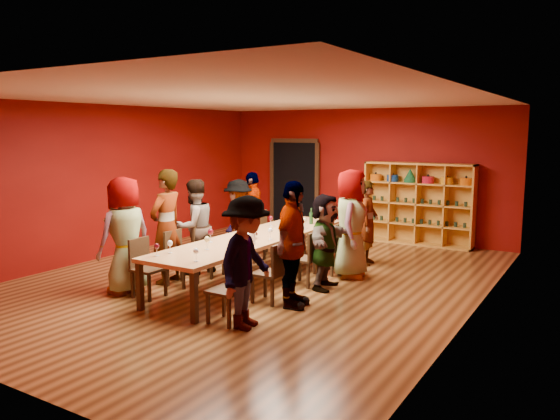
{
  "coord_description": "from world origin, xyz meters",
  "views": [
    {
      "loc": [
        5.01,
        -7.41,
        2.49
      ],
      "look_at": [
        0.2,
        0.43,
        1.15
      ],
      "focal_mm": 35.0,
      "sensor_mm": 36.0,
      "label": 1
    }
  ],
  "objects_px": {
    "chair_person_left_2": "(206,247)",
    "chair_person_right_0": "(231,287)",
    "chair_person_right_1": "(273,270)",
    "chair_person_right_3": "(332,246)",
    "person_right_1": "(293,245)",
    "person_right_0": "(247,263)",
    "shelving_unit": "(419,200)",
    "person_left_3": "(238,219)",
    "chair_person_right_4": "(355,237)",
    "person_left_0": "(125,235)",
    "spittoon_bowl": "(250,235)",
    "person_right_2": "(325,241)",
    "chair_person_left_0": "(145,264)",
    "chair_person_right_2": "(308,256)",
    "person_left_2": "(194,227)",
    "chair_person_left_4": "(266,230)",
    "chair_person_left_1": "(178,255)",
    "chair_person_left_3": "(249,235)",
    "wine_bottle": "(311,218)",
    "person_left_4": "(253,213)",
    "person_left_1": "(166,227)",
    "tasting_table": "(256,239)",
    "person_right_4": "(368,223)",
    "person_right_3": "(351,224)"
  },
  "relations": [
    {
      "from": "chair_person_left_3",
      "to": "person_right_4",
      "type": "height_order",
      "value": "person_right_4"
    },
    {
      "from": "chair_person_left_0",
      "to": "chair_person_right_2",
      "type": "distance_m",
      "value": 2.56
    },
    {
      "from": "chair_person_right_3",
      "to": "person_right_0",
      "type": "bearing_deg",
      "value": -85.17
    },
    {
      "from": "person_right_0",
      "to": "spittoon_bowl",
      "type": "height_order",
      "value": "person_right_0"
    },
    {
      "from": "chair_person_left_4",
      "to": "person_right_1",
      "type": "bearing_deg",
      "value": -50.55
    },
    {
      "from": "person_left_2",
      "to": "wine_bottle",
      "type": "relative_size",
      "value": 5.46
    },
    {
      "from": "chair_person_left_1",
      "to": "chair_person_right_1",
      "type": "relative_size",
      "value": 1.0
    },
    {
      "from": "chair_person_left_1",
      "to": "chair_person_right_3",
      "type": "bearing_deg",
      "value": 46.46
    },
    {
      "from": "chair_person_left_0",
      "to": "chair_person_right_0",
      "type": "height_order",
      "value": "same"
    },
    {
      "from": "person_right_3",
      "to": "person_left_1",
      "type": "bearing_deg",
      "value": 111.74
    },
    {
      "from": "shelving_unit",
      "to": "person_right_3",
      "type": "xyz_separation_m",
      "value": [
        -0.13,
        -3.31,
        -0.06
      ]
    },
    {
      "from": "chair_person_right_3",
      "to": "wine_bottle",
      "type": "xyz_separation_m",
      "value": [
        -0.69,
        0.52,
        0.37
      ]
    },
    {
      "from": "person_left_0",
      "to": "chair_person_right_0",
      "type": "height_order",
      "value": "person_left_0"
    },
    {
      "from": "person_left_0",
      "to": "chair_person_right_1",
      "type": "height_order",
      "value": "person_left_0"
    },
    {
      "from": "person_left_3",
      "to": "person_right_2",
      "type": "distance_m",
      "value": 2.54
    },
    {
      "from": "shelving_unit",
      "to": "person_left_3",
      "type": "xyz_separation_m",
      "value": [
        -2.55,
        -3.24,
        -0.2
      ]
    },
    {
      "from": "person_left_0",
      "to": "spittoon_bowl",
      "type": "bearing_deg",
      "value": 145.54
    },
    {
      "from": "chair_person_right_2",
      "to": "shelving_unit",
      "type": "bearing_deg",
      "value": 83.34
    },
    {
      "from": "spittoon_bowl",
      "to": "chair_person_right_0",
      "type": "bearing_deg",
      "value": -62.75
    },
    {
      "from": "chair_person_right_0",
      "to": "person_left_0",
      "type": "bearing_deg",
      "value": 172.88
    },
    {
      "from": "person_left_2",
      "to": "spittoon_bowl",
      "type": "relative_size",
      "value": 6.2
    },
    {
      "from": "chair_person_right_1",
      "to": "chair_person_right_3",
      "type": "relative_size",
      "value": 1.0
    },
    {
      "from": "person_right_1",
      "to": "chair_person_right_2",
      "type": "distance_m",
      "value": 1.18
    },
    {
      "from": "chair_person_right_4",
      "to": "spittoon_bowl",
      "type": "relative_size",
      "value": 3.32
    },
    {
      "from": "chair_person_right_2",
      "to": "person_left_0",
      "type": "bearing_deg",
      "value": -140.78
    },
    {
      "from": "chair_person_left_0",
      "to": "wine_bottle",
      "type": "bearing_deg",
      "value": 70.51
    },
    {
      "from": "chair_person_right_0",
      "to": "spittoon_bowl",
      "type": "bearing_deg",
      "value": 117.25
    },
    {
      "from": "chair_person_right_3",
      "to": "person_right_3",
      "type": "xyz_separation_m",
      "value": [
        0.35,
        0.0,
        0.43
      ]
    },
    {
      "from": "tasting_table",
      "to": "chair_person_left_1",
      "type": "distance_m",
      "value": 1.3
    },
    {
      "from": "tasting_table",
      "to": "person_left_0",
      "type": "xyz_separation_m",
      "value": [
        -1.3,
        -1.66,
        0.2
      ]
    },
    {
      "from": "chair_person_left_1",
      "to": "chair_person_left_4",
      "type": "height_order",
      "value": "same"
    },
    {
      "from": "person_right_1",
      "to": "person_right_0",
      "type": "bearing_deg",
      "value": 163.2
    },
    {
      "from": "chair_person_left_2",
      "to": "chair_person_right_2",
      "type": "relative_size",
      "value": 1.0
    },
    {
      "from": "chair_person_left_0",
      "to": "chair_person_right_1",
      "type": "distance_m",
      "value": 1.97
    },
    {
      "from": "person_right_1",
      "to": "chair_person_right_4",
      "type": "distance_m",
      "value": 2.96
    },
    {
      "from": "chair_person_left_3",
      "to": "spittoon_bowl",
      "type": "distance_m",
      "value": 1.66
    },
    {
      "from": "chair_person_left_4",
      "to": "chair_person_right_0",
      "type": "distance_m",
      "value": 4.06
    },
    {
      "from": "chair_person_left_2",
      "to": "chair_person_right_0",
      "type": "xyz_separation_m",
      "value": [
        1.82,
        -1.72,
        0.0
      ]
    },
    {
      "from": "chair_person_left_3",
      "to": "wine_bottle",
      "type": "distance_m",
      "value": 1.27
    },
    {
      "from": "chair_person_left_3",
      "to": "person_right_1",
      "type": "height_order",
      "value": "person_right_1"
    },
    {
      "from": "shelving_unit",
      "to": "person_left_2",
      "type": "height_order",
      "value": "shelving_unit"
    },
    {
      "from": "person_left_3",
      "to": "person_left_1",
      "type": "bearing_deg",
      "value": -14.05
    },
    {
      "from": "person_left_0",
      "to": "chair_person_right_4",
      "type": "xyz_separation_m",
      "value": [
        2.21,
        3.66,
        -0.41
      ]
    },
    {
      "from": "chair_person_right_2",
      "to": "wine_bottle",
      "type": "xyz_separation_m",
      "value": [
        -0.69,
        1.38,
        0.37
      ]
    },
    {
      "from": "chair_person_left_3",
      "to": "chair_person_right_0",
      "type": "distance_m",
      "value": 3.52
    },
    {
      "from": "person_left_0",
      "to": "chair_person_left_1",
      "type": "distance_m",
      "value": 0.94
    },
    {
      "from": "person_left_4",
      "to": "person_left_2",
      "type": "bearing_deg",
      "value": -20.33
    },
    {
      "from": "person_left_0",
      "to": "person_left_4",
      "type": "bearing_deg",
      "value": -172.31
    },
    {
      "from": "chair_person_right_3",
      "to": "spittoon_bowl",
      "type": "relative_size",
      "value": 3.32
    },
    {
      "from": "person_right_3",
      "to": "person_left_0",
      "type": "bearing_deg",
      "value": 119.36
    }
  ]
}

